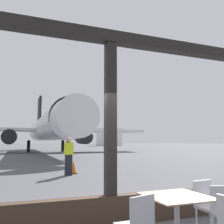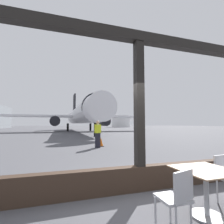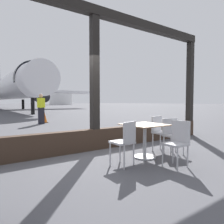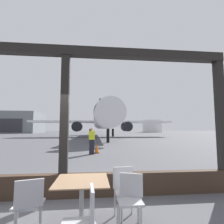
{
  "view_description": "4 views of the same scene",
  "coord_description": "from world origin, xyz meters",
  "px_view_note": "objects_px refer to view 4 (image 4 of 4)",
  "views": [
    {
      "loc": [
        -1.72,
        -4.63,
        1.58
      ],
      "look_at": [
        4.37,
        11.45,
        3.54
      ],
      "focal_mm": 40.74,
      "sensor_mm": 36.0,
      "label": 1
    },
    {
      "loc": [
        -1.84,
        -3.65,
        1.53
      ],
      "look_at": [
        4.45,
        16.27,
        3.01
      ],
      "focal_mm": 27.2,
      "sensor_mm": 36.0,
      "label": 2
    },
    {
      "loc": [
        -2.74,
        -4.73,
        1.29
      ],
      "look_at": [
        0.34,
        -0.32,
        1.01
      ],
      "focal_mm": 32.67,
      "sensor_mm": 36.0,
      "label": 3
    },
    {
      "loc": [
        0.73,
        -4.53,
        1.65
      ],
      "look_at": [
        2.98,
        17.06,
        3.72
      ],
      "focal_mm": 28.34,
      "sensor_mm": 36.0,
      "label": 4
    }
  ],
  "objects_px": {
    "cafe_chair_window_left": "(29,202)",
    "cafe_chair_aisle_left": "(130,195)",
    "cafe_chair_window_right": "(125,187)",
    "distant_hangar": "(8,123)",
    "dining_table": "(82,197)",
    "airplane": "(102,120)",
    "ground_crew_worker": "(92,140)",
    "cafe_chair_aisle_right": "(84,219)",
    "fuel_storage_tank": "(152,126)",
    "traffic_cone": "(97,149)"
  },
  "relations": [
    {
      "from": "cafe_chair_window_left",
      "to": "dining_table",
      "type": "bearing_deg",
      "value": 18.24
    },
    {
      "from": "cafe_chair_window_left",
      "to": "cafe_chair_window_right",
      "type": "height_order",
      "value": "cafe_chair_window_right"
    },
    {
      "from": "cafe_chair_window_right",
      "to": "airplane",
      "type": "distance_m",
      "value": 31.98
    },
    {
      "from": "ground_crew_worker",
      "to": "cafe_chair_window_right",
      "type": "bearing_deg",
      "value": -85.16
    },
    {
      "from": "cafe_chair_aisle_right",
      "to": "airplane",
      "type": "height_order",
      "value": "airplane"
    },
    {
      "from": "dining_table",
      "to": "distant_hangar",
      "type": "xyz_separation_m",
      "value": [
        -33.75,
        71.33,
        3.59
      ]
    },
    {
      "from": "cafe_chair_window_left",
      "to": "airplane",
      "type": "relative_size",
      "value": 0.03
    },
    {
      "from": "traffic_cone",
      "to": "ground_crew_worker",
      "type": "bearing_deg",
      "value": -124.14
    },
    {
      "from": "distant_hangar",
      "to": "cafe_chair_aisle_right",
      "type": "bearing_deg",
      "value": -64.88
    },
    {
      "from": "airplane",
      "to": "ground_crew_worker",
      "type": "height_order",
      "value": "airplane"
    },
    {
      "from": "dining_table",
      "to": "traffic_cone",
      "type": "bearing_deg",
      "value": 87.31
    },
    {
      "from": "airplane",
      "to": "fuel_storage_tank",
      "type": "distance_m",
      "value": 53.8
    },
    {
      "from": "dining_table",
      "to": "ground_crew_worker",
      "type": "height_order",
      "value": "ground_crew_worker"
    },
    {
      "from": "cafe_chair_window_left",
      "to": "cafe_chair_window_right",
      "type": "relative_size",
      "value": 0.99
    },
    {
      "from": "cafe_chair_window_right",
      "to": "airplane",
      "type": "relative_size",
      "value": 0.03
    },
    {
      "from": "cafe_chair_aisle_right",
      "to": "cafe_chair_window_right",
      "type": "bearing_deg",
      "value": 57.39
    },
    {
      "from": "cafe_chair_aisle_left",
      "to": "ground_crew_worker",
      "type": "relative_size",
      "value": 0.5
    },
    {
      "from": "cafe_chair_window_right",
      "to": "ground_crew_worker",
      "type": "height_order",
      "value": "ground_crew_worker"
    },
    {
      "from": "traffic_cone",
      "to": "distant_hangar",
      "type": "height_order",
      "value": "distant_hangar"
    },
    {
      "from": "cafe_chair_window_left",
      "to": "ground_crew_worker",
      "type": "height_order",
      "value": "ground_crew_worker"
    },
    {
      "from": "cafe_chair_window_left",
      "to": "cafe_chair_aisle_left",
      "type": "distance_m",
      "value": 1.61
    },
    {
      "from": "cafe_chair_aisle_right",
      "to": "ground_crew_worker",
      "type": "relative_size",
      "value": 0.52
    },
    {
      "from": "fuel_storage_tank",
      "to": "cafe_chair_aisle_left",
      "type": "bearing_deg",
      "value": -109.02
    },
    {
      "from": "traffic_cone",
      "to": "cafe_chair_window_left",
      "type": "bearing_deg",
      "value": -97.33
    },
    {
      "from": "cafe_chair_aisle_left",
      "to": "airplane",
      "type": "distance_m",
      "value": 32.35
    },
    {
      "from": "cafe_chair_window_right",
      "to": "distant_hangar",
      "type": "distance_m",
      "value": 79.09
    },
    {
      "from": "traffic_cone",
      "to": "cafe_chair_aisle_left",
      "type": "bearing_deg",
      "value": -87.51
    },
    {
      "from": "cafe_chair_aisle_left",
      "to": "distant_hangar",
      "type": "xyz_separation_m",
      "value": [
        -34.57,
        71.43,
        3.55
      ]
    },
    {
      "from": "distant_hangar",
      "to": "cafe_chair_window_left",
      "type": "bearing_deg",
      "value": -65.27
    },
    {
      "from": "cafe_chair_aisle_left",
      "to": "airplane",
      "type": "bearing_deg",
      "value": 88.06
    },
    {
      "from": "airplane",
      "to": "fuel_storage_tank",
      "type": "relative_size",
      "value": 3.77
    },
    {
      "from": "traffic_cone",
      "to": "distant_hangar",
      "type": "relative_size",
      "value": 0.03
    },
    {
      "from": "airplane",
      "to": "distant_hangar",
      "type": "relative_size",
      "value": 1.45
    },
    {
      "from": "cafe_chair_window_left",
      "to": "distant_hangar",
      "type": "bearing_deg",
      "value": 114.73
    },
    {
      "from": "cafe_chair_window_left",
      "to": "cafe_chair_aisle_left",
      "type": "xyz_separation_m",
      "value": [
        1.6,
        0.15,
        -0.02
      ]
    },
    {
      "from": "traffic_cone",
      "to": "fuel_storage_tank",
      "type": "xyz_separation_m",
      "value": [
        27.7,
        69.99,
        2.62
      ]
    },
    {
      "from": "cafe_chair_aisle_right",
      "to": "distant_hangar",
      "type": "bearing_deg",
      "value": 115.12
    },
    {
      "from": "dining_table",
      "to": "fuel_storage_tank",
      "type": "xyz_separation_m",
      "value": [
        28.12,
        79.08,
        2.43
      ]
    },
    {
      "from": "airplane",
      "to": "distant_hangar",
      "type": "height_order",
      "value": "airplane"
    },
    {
      "from": "cafe_chair_window_right",
      "to": "fuel_storage_tank",
      "type": "bearing_deg",
      "value": 70.87
    },
    {
      "from": "airplane",
      "to": "distant_hangar",
      "type": "distance_m",
      "value": 53.03
    },
    {
      "from": "cafe_chair_window_right",
      "to": "distant_hangar",
      "type": "xyz_separation_m",
      "value": [
        -34.54,
        71.07,
        3.53
      ]
    },
    {
      "from": "cafe_chair_aisle_left",
      "to": "distant_hangar",
      "type": "height_order",
      "value": "distant_hangar"
    },
    {
      "from": "cafe_chair_aisle_left",
      "to": "distant_hangar",
      "type": "bearing_deg",
      "value": 115.83
    },
    {
      "from": "cafe_chair_aisle_right",
      "to": "fuel_storage_tank",
      "type": "distance_m",
      "value": 84.73
    },
    {
      "from": "cafe_chair_window_left",
      "to": "fuel_storage_tank",
      "type": "distance_m",
      "value": 84.47
    },
    {
      "from": "dining_table",
      "to": "airplane",
      "type": "distance_m",
      "value": 32.28
    },
    {
      "from": "cafe_chair_window_left",
      "to": "cafe_chair_aisle_left",
      "type": "bearing_deg",
      "value": 5.35
    },
    {
      "from": "cafe_chair_aisle_left",
      "to": "cafe_chair_aisle_right",
      "type": "xyz_separation_m",
      "value": [
        -0.74,
        -0.74,
        0.02
      ]
    },
    {
      "from": "cafe_chair_window_left",
      "to": "airplane",
      "type": "height_order",
      "value": "airplane"
    }
  ]
}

